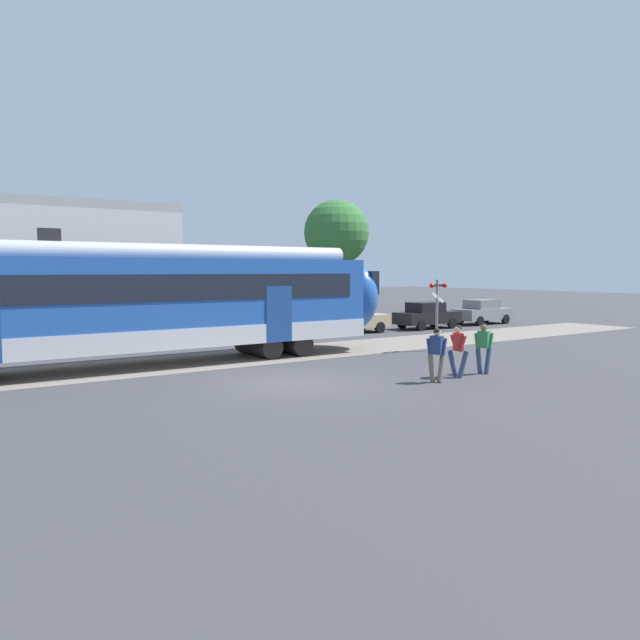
# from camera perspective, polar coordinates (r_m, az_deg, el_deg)

# --- Properties ---
(ground_plane) EXTENTS (160.00, 160.00, 0.00)m
(ground_plane) POSITION_cam_1_polar(r_m,az_deg,el_deg) (18.91, -2.68, -5.74)
(ground_plane) COLOR #38383D
(pedestrian_navy) EXTENTS (0.71, 0.53, 1.67)m
(pedestrian_navy) POSITION_cam_1_polar(r_m,az_deg,el_deg) (19.11, 10.61, -2.79)
(pedestrian_navy) COLOR #6B6051
(pedestrian_navy) RESTS_ON ground
(pedestrian_red) EXTENTS (0.53, 0.66, 1.67)m
(pedestrian_red) POSITION_cam_1_polar(r_m,az_deg,el_deg) (20.14, 12.51, -2.45)
(pedestrian_red) COLOR navy
(pedestrian_red) RESTS_ON ground
(pedestrian_green) EXTENTS (0.70, 0.53, 1.67)m
(pedestrian_green) POSITION_cam_1_polar(r_m,az_deg,el_deg) (21.03, 14.74, -2.19)
(pedestrian_green) COLOR navy
(pedestrian_green) RESTS_ON ground
(parked_car_tan) EXTENTS (4.00, 1.76, 1.54)m
(parked_car_tan) POSITION_cam_1_polar(r_m,az_deg,el_deg) (33.57, 2.99, 0.12)
(parked_car_tan) COLOR tan
(parked_car_tan) RESTS_ON ground
(parked_car_black) EXTENTS (4.00, 1.76, 1.54)m
(parked_car_black) POSITION_cam_1_polar(r_m,az_deg,el_deg) (36.64, 9.75, 0.43)
(parked_car_black) COLOR black
(parked_car_black) RESTS_ON ground
(parked_car_grey) EXTENTS (4.03, 1.82, 1.54)m
(parked_car_grey) POSITION_cam_1_polar(r_m,az_deg,el_deg) (40.50, 14.65, 0.74)
(parked_car_grey) COLOR gray
(parked_car_grey) RESTS_ON ground
(crossing_signal) EXTENTS (0.96, 0.22, 3.00)m
(crossing_signal) POSITION_cam_1_polar(r_m,az_deg,el_deg) (26.46, 10.67, 1.51)
(crossing_signal) COLOR gray
(crossing_signal) RESTS_ON ground
(street_tree_right) EXTENTS (4.00, 4.00, 7.68)m
(street_tree_right) POSITION_cam_1_polar(r_m,az_deg,el_deg) (38.49, 1.52, 7.96)
(street_tree_right) COLOR brown
(street_tree_right) RESTS_ON ground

